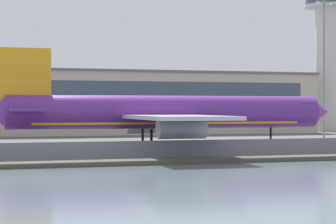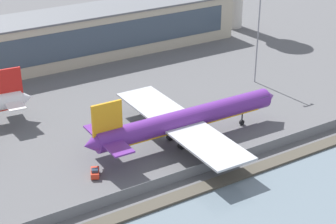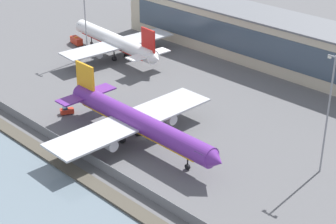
% 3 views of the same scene
% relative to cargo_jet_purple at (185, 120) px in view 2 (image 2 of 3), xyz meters
% --- Properties ---
extents(ground_plane, '(500.00, 500.00, 0.00)m').
position_rel_cargo_jet_purple_xyz_m(ground_plane, '(-1.19, 3.26, -5.13)').
color(ground_plane, '#565659').
extents(shoreline_seawall, '(320.00, 3.00, 0.50)m').
position_rel_cargo_jet_purple_xyz_m(shoreline_seawall, '(-1.19, -17.24, -4.88)').
color(shoreline_seawall, '#474238').
rests_on(shoreline_seawall, ground).
extents(perimeter_fence, '(280.00, 0.10, 2.22)m').
position_rel_cargo_jet_purple_xyz_m(perimeter_fence, '(-1.19, -12.74, -4.02)').
color(perimeter_fence, slate).
rests_on(perimeter_fence, ground).
extents(cargo_jet_purple, '(47.57, 40.73, 13.46)m').
position_rel_cargo_jet_purple_xyz_m(cargo_jet_purple, '(0.00, 0.00, 0.00)').
color(cargo_jet_purple, '#602889').
rests_on(cargo_jet_purple, ground).
extents(baggage_tug, '(2.82, 3.58, 1.80)m').
position_rel_cargo_jet_purple_xyz_m(baggage_tug, '(-22.36, -2.66, -4.33)').
color(baggage_tug, red).
rests_on(baggage_tug, ground).
extents(terminal_building, '(115.27, 16.84, 14.08)m').
position_rel_cargo_jet_purple_xyz_m(terminal_building, '(-4.14, 60.58, 1.92)').
color(terminal_building, '#BCB299').
rests_on(terminal_building, ground).
extents(apron_light_mast_apron_west, '(3.20, 0.40, 24.62)m').
position_rel_cargo_jet_purple_xyz_m(apron_light_mast_apron_west, '(34.68, 18.18, 8.49)').
color(apron_light_mast_apron_west, gray).
rests_on(apron_light_mast_apron_west, ground).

